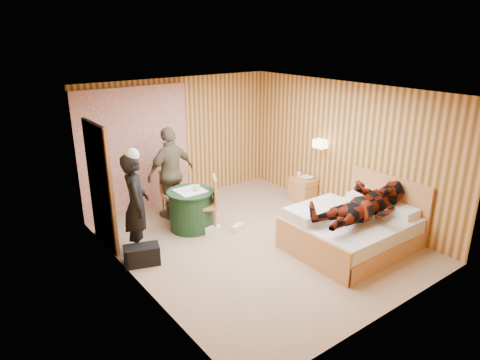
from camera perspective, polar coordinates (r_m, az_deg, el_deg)
floor at (r=7.28m, az=2.13°, el=-8.13°), size 4.20×5.00×0.01m
ceiling at (r=6.52m, az=2.41°, el=11.76°), size 4.20×5.00×0.01m
wall_back at (r=8.80m, az=-8.05°, el=5.31°), size 4.20×0.02×2.50m
wall_left at (r=5.78m, az=-14.17°, el=-2.65°), size 0.02×5.00×2.50m
wall_right at (r=8.23m, az=13.75°, el=3.95°), size 0.02×5.00×2.50m
curtain at (r=8.34m, az=-13.82°, el=3.78°), size 2.20×0.08×2.40m
doorway at (r=7.11m, az=-18.19°, el=-0.80°), size 0.06×0.90×2.05m
wall_lamp at (r=8.37m, az=10.64°, el=4.79°), size 0.26×0.24×0.16m
bed at (r=7.21m, az=14.65°, el=-6.43°), size 1.96×1.50×1.03m
nightstand at (r=8.89m, az=8.35°, el=-1.26°), size 0.38×0.52×0.50m
round_table at (r=7.62m, az=-6.54°, el=-3.92°), size 0.82×0.82×0.72m
chair_far at (r=8.08m, az=-8.95°, el=-1.29°), size 0.43×0.43×0.93m
chair_near at (r=7.46m, az=-4.21°, el=-2.65°), size 0.60×0.60×0.98m
duffel_bag at (r=6.72m, az=-12.96°, el=-9.74°), size 0.59×0.44×0.30m
sneaker_left at (r=7.53m, az=-3.68°, el=-6.66°), size 0.30×0.20×0.13m
sneaker_right at (r=7.60m, az=-0.35°, el=-6.39°), size 0.27×0.17×0.11m
woman_standing at (r=6.76m, az=-13.67°, el=-3.25°), size 0.58×0.70×1.65m
man_at_table at (r=8.01m, az=-9.17°, el=0.94°), size 1.06×0.57×1.72m
man_on_bed at (r=6.85m, az=16.68°, el=-2.11°), size 0.86×0.67×1.77m
book_lower at (r=8.77m, az=8.65°, el=0.19°), size 0.25×0.27×0.02m
book_upper at (r=8.76m, az=8.66°, el=0.31°), size 0.18×0.23×0.02m
cup_nightstand at (r=8.88m, az=7.85°, el=0.71°), size 0.13×0.13×0.09m
cup_table at (r=7.47m, az=-5.81°, el=-0.99°), size 0.14×0.14×0.10m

